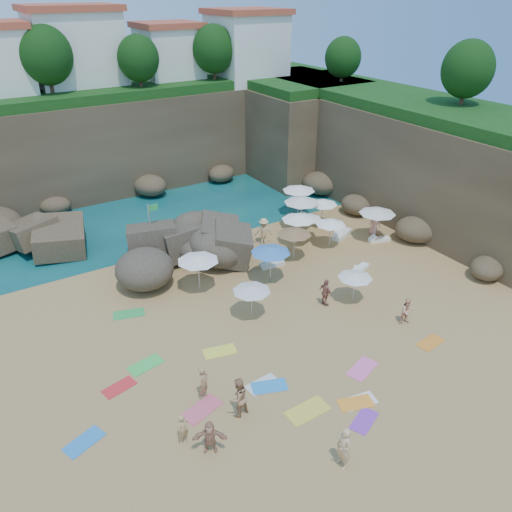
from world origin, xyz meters
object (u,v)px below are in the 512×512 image
rock_outcrop (185,263)px  person_stand_2 (264,231)px  parasol_2 (299,188)px  person_stand_6 (344,448)px  lounger_0 (218,257)px  person_stand_5 (133,246)px  parasol_1 (308,217)px  parasol_0 (198,258)px  person_stand_4 (374,224)px  person_stand_3 (326,293)px  person_stand_0 (183,429)px  flag_pole (151,223)px  person_stand_1 (238,397)px

rock_outcrop → person_stand_2: 6.13m
parasol_2 → person_stand_6: (-12.77, -20.41, -1.28)m
lounger_0 → person_stand_5: (-4.68, 3.37, 0.63)m
rock_outcrop → parasol_1: size_ratio=3.35×
parasol_0 → parasol_1: bearing=11.7°
lounger_0 → parasol_1: bearing=-26.9°
parasol_1 → person_stand_4: 5.14m
person_stand_3 → parasol_2: bearing=-31.1°
parasol_1 → person_stand_0: 19.58m
parasol_1 → lounger_0: 7.16m
rock_outcrop → lounger_0: bearing=-16.8°
rock_outcrop → parasol_1: bearing=-8.9°
lounger_0 → person_stand_6: person_stand_6 is taller
person_stand_6 → parasol_2: bearing=151.7°
person_stand_5 → person_stand_6: bearing=-122.1°
parasol_1 → person_stand_6: 19.55m
flag_pole → person_stand_5: size_ratio=2.47×
parasol_1 → rock_outcrop: bearing=171.1°
person_stand_2 → person_stand_1: bearing=79.7°
parasol_1 → parasol_2: size_ratio=0.80×
flag_pole → parasol_2: flag_pole is taller
rock_outcrop → person_stand_3: (4.81, -8.80, 0.85)m
parasol_0 → person_stand_5: parasol_0 is taller
parasol_0 → parasol_1: (9.67, 2.00, -0.39)m
parasol_0 → person_stand_4: size_ratio=1.38×
lounger_0 → person_stand_6: bearing=-122.8°
person_stand_5 → person_stand_6: (0.97, -20.51, 0.18)m
person_stand_4 → person_stand_5: 17.38m
rock_outcrop → person_stand_3: bearing=-61.3°
flag_pole → person_stand_1: (-2.35, -15.53, -1.47)m
lounger_0 → person_stand_2: bearing=-15.3°
flag_pole → parasol_0: 5.59m
person_stand_6 → person_stand_0: bearing=-128.4°
flag_pole → parasol_0: flag_pole is taller
person_stand_0 → person_stand_1: size_ratio=0.75×
person_stand_4 → person_stand_5: (-16.26, 6.15, -0.13)m
flag_pole → person_stand_6: 19.97m
flag_pole → person_stand_5: (-1.25, 0.60, -1.66)m
person_stand_6 → parasol_1: bearing=150.7°
lounger_0 → person_stand_4: bearing=-34.1°
rock_outcrop → lounger_0: size_ratio=3.87×
flag_pole → person_stand_3: 12.61m
person_stand_1 → person_stand_4: person_stand_1 is taller
flag_pole → person_stand_2: bearing=-18.2°
person_stand_0 → person_stand_6: 6.34m
person_stand_2 → person_stand_3: size_ratio=1.14×
lounger_0 → person_stand_5: 5.80m
person_stand_3 → parasol_0: bearing=43.2°
parasol_1 → person_stand_2: 3.34m
flag_pole → person_stand_0: bearing=-107.7°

